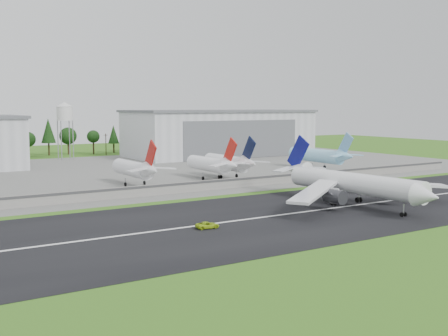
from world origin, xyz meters
TOP-DOWN VIEW (x-y plane):
  - ground at (0.00, 0.00)m, footprint 600.00×600.00m
  - runway at (0.00, 10.00)m, footprint 320.00×60.00m
  - runway_centerline at (0.00, 10.00)m, footprint 220.00×1.00m
  - apron at (0.00, 120.00)m, footprint 320.00×150.00m
  - blast_fence at (0.00, 54.99)m, footprint 240.00×0.61m
  - hangar_east at (75.00, 164.92)m, footprint 102.00×47.00m
  - water_tower at (-5.00, 185.00)m, footprint 8.40×8.40m
  - utility_poles at (0.00, 200.00)m, footprint 230.00×3.00m
  - treeline at (0.00, 215.00)m, footprint 320.00×16.00m
  - main_airliner at (21.92, 9.56)m, footprint 57.16×59.25m
  - ground_vehicle at (-26.74, 6.41)m, footprint 5.62×3.01m
  - parked_jet_red_a at (-13.22, 76.54)m, footprint 7.36×31.29m
  - parked_jet_red_b at (17.20, 76.52)m, footprint 7.36×31.29m
  - parked_jet_navy at (25.07, 76.56)m, footprint 7.36×31.29m
  - parked_jet_skyblue at (74.51, 81.57)m, footprint 7.36×37.29m

SIDE VIEW (x-z plane):
  - ground at x=0.00m, z-range 0.00..0.00m
  - utility_poles at x=0.00m, z-range -6.00..6.00m
  - treeline at x=0.00m, z-range -11.00..11.00m
  - runway at x=0.00m, z-range 0.00..0.10m
  - apron at x=0.00m, z-range 0.00..0.10m
  - runway_centerline at x=0.00m, z-range 0.10..0.12m
  - ground_vehicle at x=-26.74m, z-range 0.10..1.60m
  - blast_fence at x=0.00m, z-range 0.06..3.56m
  - main_airliner at x=21.92m, z-range -4.19..13.98m
  - parked_jet_red_b at x=17.20m, z-range -2.26..14.19m
  - parked_jet_red_a at x=-13.22m, z-range -2.24..14.28m
  - parked_jet_navy at x=25.07m, z-range -2.18..14.48m
  - parked_jet_skyblue at x=74.51m, z-range -2.19..14.55m
  - hangar_east at x=75.00m, z-range 0.03..25.23m
  - water_tower at x=-5.00m, z-range 9.85..39.25m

